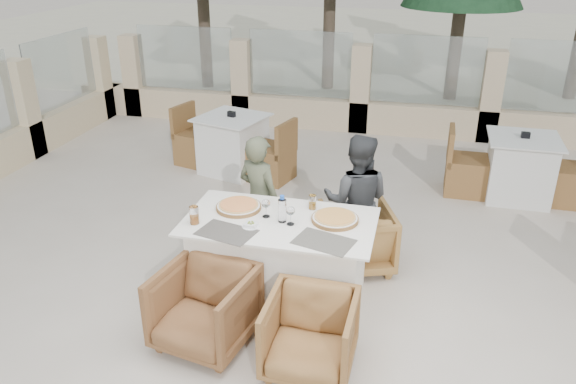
% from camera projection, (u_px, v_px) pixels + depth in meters
% --- Properties ---
extents(ground, '(80.00, 80.00, 0.00)m').
position_uv_depth(ground, '(291.00, 293.00, 5.06)').
color(ground, beige).
rests_on(ground, ground).
extents(sand_patch, '(30.00, 16.00, 0.01)m').
position_uv_depth(sand_patch, '(396.00, 40.00, 17.43)').
color(sand_patch, beige).
rests_on(sand_patch, ground).
extents(perimeter_wall_far, '(10.00, 0.34, 1.60)m').
position_uv_depth(perimeter_wall_far, '(361.00, 83.00, 8.97)').
color(perimeter_wall_far, beige).
rests_on(perimeter_wall_far, ground).
extents(dining_table, '(1.60, 0.90, 0.77)m').
position_uv_depth(dining_table, '(280.00, 260.00, 4.85)').
color(dining_table, white).
rests_on(dining_table, ground).
extents(placemat_near_left, '(0.51, 0.40, 0.00)m').
position_uv_depth(placemat_near_left, '(226.00, 232.00, 4.50)').
color(placemat_near_left, '#554F49').
rests_on(placemat_near_left, dining_table).
extents(placemat_near_right, '(0.51, 0.41, 0.00)m').
position_uv_depth(placemat_near_right, '(324.00, 242.00, 4.37)').
color(placemat_near_right, '#5E5A51').
rests_on(placemat_near_right, dining_table).
extents(pizza_left, '(0.43, 0.43, 0.05)m').
position_uv_depth(pizza_left, '(239.00, 206.00, 4.89)').
color(pizza_left, '#F35521').
rests_on(pizza_left, dining_table).
extents(pizza_right, '(0.52, 0.52, 0.05)m').
position_uv_depth(pizza_right, '(335.00, 218.00, 4.68)').
color(pizza_right, '#C9651B').
rests_on(pizza_right, dining_table).
extents(water_bottle, '(0.09, 0.09, 0.24)m').
position_uv_depth(water_bottle, '(282.00, 209.00, 4.63)').
color(water_bottle, '#B6DCEF').
rests_on(water_bottle, dining_table).
extents(wine_glass_centre, '(0.10, 0.10, 0.18)m').
position_uv_depth(wine_glass_centre, '(266.00, 207.00, 4.72)').
color(wine_glass_centre, white).
rests_on(wine_glass_centre, dining_table).
extents(wine_glass_near, '(0.08, 0.08, 0.18)m').
position_uv_depth(wine_glass_near, '(291.00, 214.00, 4.59)').
color(wine_glass_near, silver).
rests_on(wine_glass_near, dining_table).
extents(beer_glass_left, '(0.08, 0.08, 0.15)m').
position_uv_depth(beer_glass_left, '(194.00, 215.00, 4.62)').
color(beer_glass_left, orange).
rests_on(beer_glass_left, dining_table).
extents(beer_glass_right, '(0.09, 0.09, 0.13)m').
position_uv_depth(beer_glass_right, '(312.00, 202.00, 4.87)').
color(beer_glass_right, '#C4811B').
rests_on(beer_glass_right, dining_table).
extents(olive_dish, '(0.14, 0.14, 0.04)m').
position_uv_depth(olive_dish, '(251.00, 224.00, 4.58)').
color(olive_dish, white).
rests_on(olive_dish, dining_table).
extents(armchair_far_left, '(0.78, 0.78, 0.54)m').
position_uv_depth(armchair_far_left, '(277.00, 223.00, 5.73)').
color(armchair_far_left, olive).
rests_on(armchair_far_left, ground).
extents(armchair_far_right, '(0.85, 0.86, 0.61)m').
position_uv_depth(armchair_far_right, '(356.00, 238.00, 5.37)').
color(armchair_far_right, olive).
rests_on(armchair_far_right, ground).
extents(armchair_near_left, '(0.81, 0.82, 0.64)m').
position_uv_depth(armchair_near_left, '(205.00, 308.00, 4.33)').
color(armchair_near_left, brown).
rests_on(armchair_near_left, ground).
extents(armchair_near_right, '(0.65, 0.67, 0.60)m').
position_uv_depth(armchair_near_right, '(310.00, 335.00, 4.08)').
color(armchair_near_right, olive).
rests_on(armchair_near_right, ground).
extents(diner_left, '(0.55, 0.47, 1.28)m').
position_uv_depth(diner_left, '(259.00, 199.00, 5.38)').
color(diner_left, '#52573F').
rests_on(diner_left, ground).
extents(diner_right, '(0.65, 0.51, 1.32)m').
position_uv_depth(diner_right, '(356.00, 201.00, 5.28)').
color(diner_right, '#36393B').
rests_on(diner_right, ground).
extents(bg_table_a, '(1.80, 1.23, 0.77)m').
position_uv_depth(bg_table_a, '(233.00, 144.00, 7.55)').
color(bg_table_a, white).
rests_on(bg_table_a, ground).
extents(bg_table_b, '(1.65, 0.84, 0.77)m').
position_uv_depth(bg_table_b, '(519.00, 168.00, 6.77)').
color(bg_table_b, silver).
rests_on(bg_table_b, ground).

